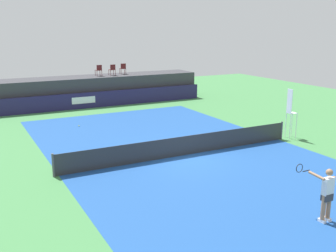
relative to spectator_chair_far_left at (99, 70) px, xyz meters
name	(u,v)px	position (x,y,z in m)	size (l,w,h in m)	color
ground_plane	(157,140)	(-0.80, -12.20, -2.69)	(48.00, 48.00, 0.00)	#3D7A42
court_inner	(184,155)	(-0.80, -15.20, -2.69)	(12.00, 22.00, 0.00)	#1C478C
sponsor_wall	(97,100)	(-0.80, -1.70, -2.09)	(18.00, 0.22, 1.20)	#231E4C
spectator_platform	(90,90)	(-0.80, 0.10, -1.59)	(18.00, 2.80, 2.20)	#38383D
spectator_chair_far_left	(99,70)	(0.00, 0.00, 0.00)	(0.47, 0.47, 0.89)	#561919
spectator_chair_left	(112,69)	(1.09, -0.17, 0.00)	(0.46, 0.46, 0.89)	#561919
spectator_chair_center	(123,68)	(2.20, 0.32, 0.00)	(0.48, 0.48, 0.89)	#561919
umpire_chair	(290,110)	(5.96, -15.19, -1.11)	(0.50, 0.50, 2.76)	white
tennis_net	(184,146)	(-0.80, -15.20, -2.22)	(12.40, 0.02, 0.95)	#2D2D2D
net_post_near	(53,165)	(-7.00, -15.20, -2.19)	(0.10, 0.10, 1.00)	#4C4C51
net_post_far	(282,130)	(5.40, -15.20, -2.19)	(0.10, 0.10, 1.00)	#4C4C51
tennis_player	(326,193)	(-0.20, -23.17, -1.73)	(0.70, 1.12, 1.77)	white
tennis_ball	(79,126)	(-3.73, -7.13, -2.66)	(0.07, 0.07, 0.07)	#D8EA33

